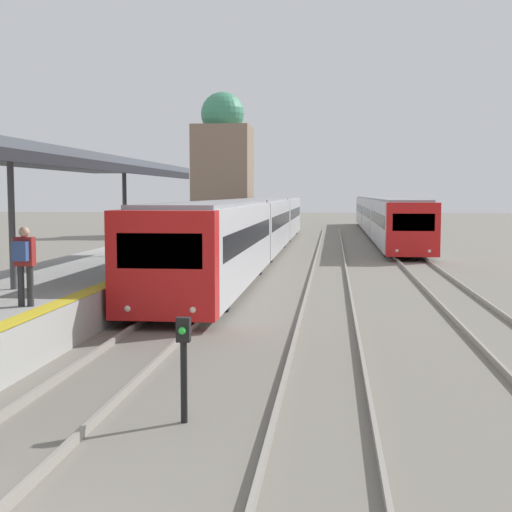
% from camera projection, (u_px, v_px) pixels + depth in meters
% --- Properties ---
extents(platform_canopy, '(4.00, 23.87, 3.37)m').
position_uv_depth(platform_canopy, '(12.00, 156.00, 17.26)').
color(platform_canopy, '#4C515B').
rests_on(platform_canopy, station_platform).
extents(person_on_platform, '(0.40, 0.40, 1.66)m').
position_uv_depth(person_on_platform, '(24.00, 259.00, 14.76)').
color(person_on_platform, '#2D2D33').
rests_on(person_on_platform, station_platform).
extents(train_near, '(2.71, 44.78, 3.06)m').
position_uv_depth(train_near, '(257.00, 224.00, 39.27)').
color(train_near, red).
rests_on(train_near, ground_plane).
extents(train_far, '(2.61, 44.70, 3.04)m').
position_uv_depth(train_far, '(382.00, 215.00, 56.65)').
color(train_far, red).
rests_on(train_far, ground_plane).
extents(signal_post_near, '(0.20, 0.21, 1.56)m').
position_uv_depth(signal_post_near, '(184.00, 357.00, 10.37)').
color(signal_post_near, black).
rests_on(signal_post_near, ground_plane).
extents(distant_domed_building, '(4.61, 4.61, 11.61)m').
position_uv_depth(distant_domed_building, '(223.00, 168.00, 58.58)').
color(distant_domed_building, '#89705B').
rests_on(distant_domed_building, ground_plane).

